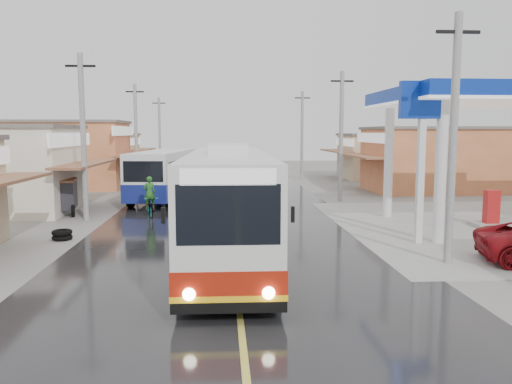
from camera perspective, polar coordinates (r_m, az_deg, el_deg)
ground at (r=16.12m, az=-2.43°, el=-8.60°), size 120.00×120.00×0.00m
road at (r=30.84m, az=-3.20°, el=-1.16°), size 12.00×90.00×0.02m
centre_line at (r=30.84m, az=-3.20°, el=-1.13°), size 0.15×90.00×0.01m
shopfronts_left at (r=36.08m, az=-24.39°, el=-0.61°), size 11.00×44.00×5.20m
shopfronts_right at (r=31.84m, az=25.00°, el=-1.56°), size 11.00×44.00×4.80m
utility_poles_left at (r=32.50m, az=-15.66°, el=-1.01°), size 1.60×50.00×8.00m
utility_poles_right at (r=31.71m, az=9.55°, el=-1.04°), size 1.60×36.00×8.00m
coach_bus at (r=16.96m, az=-3.17°, el=-1.36°), size 2.94×12.49×3.89m
second_bus at (r=32.08m, az=-10.60°, el=2.03°), size 3.55×9.55×3.10m
cyclist at (r=26.09m, az=-12.00°, el=-1.26°), size 1.12×2.04×2.08m
tricycle_near at (r=27.99m, az=-21.42°, el=-0.26°), size 2.01×2.49×1.87m
tyre_stack at (r=21.51m, az=-21.28°, el=-4.58°), size 0.80×0.80×0.41m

